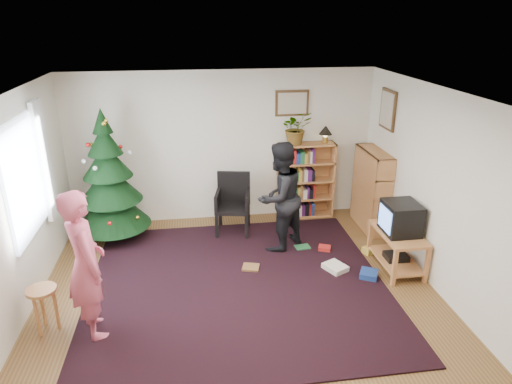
{
  "coord_description": "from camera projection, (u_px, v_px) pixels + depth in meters",
  "views": [
    {
      "loc": [
        -0.5,
        -4.77,
        3.32
      ],
      "look_at": [
        0.31,
        0.8,
        1.1
      ],
      "focal_mm": 32.0,
      "sensor_mm": 36.0,
      "label": 1
    }
  ],
  "objects": [
    {
      "name": "floor",
      "position": [
        240.0,
        299.0,
        5.68
      ],
      "size": [
        5.0,
        5.0,
        0.0
      ],
      "primitive_type": "plane",
      "color": "brown",
      "rests_on": "ground"
    },
    {
      "name": "ceiling",
      "position": [
        237.0,
        97.0,
        4.76
      ],
      "size": [
        5.0,
        5.0,
        0.0
      ],
      "primitive_type": "plane",
      "rotation": [
        3.14,
        0.0,
        0.0
      ],
      "color": "white",
      "rests_on": "wall_back"
    },
    {
      "name": "wall_back",
      "position": [
        222.0,
        147.0,
        7.52
      ],
      "size": [
        5.0,
        0.02,
        2.5
      ],
      "primitive_type": "cube",
      "color": "silver",
      "rests_on": "floor"
    },
    {
      "name": "wall_front",
      "position": [
        282.0,
        360.0,
        2.92
      ],
      "size": [
        5.0,
        0.02,
        2.5
      ],
      "primitive_type": "cube",
      "color": "silver",
      "rests_on": "floor"
    },
    {
      "name": "wall_left",
      "position": [
        7.0,
        220.0,
        4.88
      ],
      "size": [
        0.02,
        5.0,
        2.5
      ],
      "primitive_type": "cube",
      "color": "silver",
      "rests_on": "floor"
    },
    {
      "name": "wall_right",
      "position": [
        443.0,
        195.0,
        5.55
      ],
      "size": [
        0.02,
        5.0,
        2.5
      ],
      "primitive_type": "cube",
      "color": "silver",
      "rests_on": "floor"
    },
    {
      "name": "rug",
      "position": [
        238.0,
        285.0,
        5.95
      ],
      "size": [
        3.8,
        3.6,
        0.02
      ],
      "primitive_type": "cube",
      "color": "black",
      "rests_on": "floor"
    },
    {
      "name": "window_pane",
      "position": [
        24.0,
        179.0,
        5.35
      ],
      "size": [
        0.04,
        1.2,
        1.4
      ],
      "primitive_type": "cube",
      "color": "silver",
      "rests_on": "wall_left"
    },
    {
      "name": "curtain",
      "position": [
        45.0,
        161.0,
        6.0
      ],
      "size": [
        0.06,
        0.35,
        1.6
      ],
      "primitive_type": "cube",
      "color": "silver",
      "rests_on": "wall_left"
    },
    {
      "name": "picture_back",
      "position": [
        292.0,
        103.0,
        7.39
      ],
      "size": [
        0.55,
        0.03,
        0.42
      ],
      "color": "#4C3319",
      "rests_on": "wall_back"
    },
    {
      "name": "picture_right",
      "position": [
        388.0,
        110.0,
        6.9
      ],
      "size": [
        0.03,
        0.5,
        0.6
      ],
      "color": "#4C3319",
      "rests_on": "wall_right"
    },
    {
      "name": "christmas_tree",
      "position": [
        110.0,
        187.0,
        6.92
      ],
      "size": [
        1.13,
        1.13,
        2.06
      ],
      "rotation": [
        0.0,
        0.0,
        -0.27
      ],
      "color": "#3F2816",
      "rests_on": "rug"
    },
    {
      "name": "bookshelf_back",
      "position": [
        306.0,
        180.0,
        7.77
      ],
      "size": [
        0.95,
        0.3,
        1.3
      ],
      "color": "#B57640",
      "rests_on": "floor"
    },
    {
      "name": "bookshelf_right",
      "position": [
        371.0,
        189.0,
        7.37
      ],
      "size": [
        0.3,
        0.95,
        1.3
      ],
      "rotation": [
        0.0,
        0.0,
        1.57
      ],
      "color": "#B57640",
      "rests_on": "floor"
    },
    {
      "name": "tv_stand",
      "position": [
        397.0,
        247.0,
        6.25
      ],
      "size": [
        0.5,
        0.91,
        0.55
      ],
      "color": "#B57640",
      "rests_on": "floor"
    },
    {
      "name": "crt_tv",
      "position": [
        401.0,
        218.0,
        6.09
      ],
      "size": [
        0.45,
        0.49,
        0.42
      ],
      "color": "black",
      "rests_on": "tv_stand"
    },
    {
      "name": "armchair",
      "position": [
        232.0,
        200.0,
        7.3
      ],
      "size": [
        0.61,
        0.62,
        0.96
      ],
      "rotation": [
        0.0,
        0.0,
        -0.19
      ],
      "color": "black",
      "rests_on": "rug"
    },
    {
      "name": "stool",
      "position": [
        43.0,
        298.0,
        4.98
      ],
      "size": [
        0.32,
        0.32,
        0.53
      ],
      "color": "#B57640",
      "rests_on": "floor"
    },
    {
      "name": "person_standing",
      "position": [
        86.0,
        265.0,
        4.8
      ],
      "size": [
        0.63,
        0.73,
        1.69
      ],
      "primitive_type": "imported",
      "rotation": [
        0.0,
        0.0,
        2.01
      ],
      "color": "#CD526D",
      "rests_on": "rug"
    },
    {
      "name": "person_by_chair",
      "position": [
        279.0,
        197.0,
        6.62
      ],
      "size": [
        1.01,
        0.98,
        1.64
      ],
      "primitive_type": "imported",
      "rotation": [
        0.0,
        0.0,
        3.79
      ],
      "color": "black",
      "rests_on": "rug"
    },
    {
      "name": "potted_plant",
      "position": [
        296.0,
        128.0,
        7.41
      ],
      "size": [
        0.55,
        0.49,
        0.55
      ],
      "primitive_type": "imported",
      "rotation": [
        0.0,
        0.0,
        0.15
      ],
      "color": "gray",
      "rests_on": "bookshelf_back"
    },
    {
      "name": "table_lamp",
      "position": [
        326.0,
        131.0,
        7.51
      ],
      "size": [
        0.22,
        0.22,
        0.29
      ],
      "color": "#A57F33",
      "rests_on": "bookshelf_back"
    },
    {
      "name": "floor_clutter",
      "position": [
        325.0,
        259.0,
        6.51
      ],
      "size": [
        1.98,
        1.12,
        0.08
      ],
      "color": "#A51E19",
      "rests_on": "rug"
    }
  ]
}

